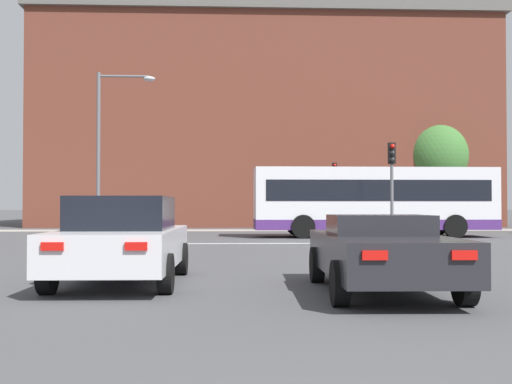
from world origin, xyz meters
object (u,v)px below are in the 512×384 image
bus_crossing_lead (373,200)px  pedestrian_walking_west (365,211)px  street_lamp_junction (109,136)px  pedestrian_waiting (104,214)px  car_roadster_right (381,252)px  traffic_light_far_right (335,184)px  pedestrian_walking_east (261,211)px  car_saloon_left (123,240)px  traffic_light_near_right (392,175)px

bus_crossing_lead → pedestrian_walking_west: 8.36m
street_lamp_junction → pedestrian_waiting: 9.36m
car_roadster_right → bus_crossing_lead: size_ratio=0.43×
bus_crossing_lead → traffic_light_far_right: size_ratio=2.78×
traffic_light_far_right → pedestrian_walking_east: bearing=167.4°
pedestrian_walking_west → car_roadster_right: bearing=-50.0°
street_lamp_junction → pedestrian_walking_west: size_ratio=3.92×
car_saloon_left → street_lamp_junction: 16.65m
street_lamp_junction → pedestrian_waiting: size_ratio=4.39×
bus_crossing_lead → street_lamp_junction: (-11.47, -0.53, 2.74)m
car_saloon_left → pedestrian_waiting: size_ratio=2.85×
traffic_light_near_right → car_roadster_right: bearing=-105.3°
street_lamp_junction → pedestrian_walking_west: street_lamp_junction is taller
bus_crossing_lead → pedestrian_walking_east: size_ratio=5.88×
car_roadster_right → pedestrian_walking_west: pedestrian_walking_west is taller
street_lamp_junction → car_saloon_left: bearing=-78.8°
traffic_light_far_right → pedestrian_walking_east: size_ratio=2.12×
traffic_light_far_right → traffic_light_near_right: 11.57m
street_lamp_junction → pedestrian_walking_east: 11.82m
pedestrian_waiting → traffic_light_near_right: bearing=43.7°
traffic_light_far_right → street_lamp_junction: street_lamp_junction is taller
street_lamp_junction → car_roadster_right: bearing=-66.7°
bus_crossing_lead → pedestrian_walking_west: bearing=170.2°
pedestrian_walking_east → car_roadster_right: bearing=-16.4°
car_saloon_left → traffic_light_near_right: 14.92m
car_roadster_right → traffic_light_far_right: (3.57, 25.37, 1.91)m
street_lamp_junction → pedestrian_walking_east: (6.99, 8.94, -3.31)m
car_roadster_right → traffic_light_far_right: 25.69m
traffic_light_far_right → street_lamp_junction: 13.77m
bus_crossing_lead → car_roadster_right: bearing=-12.6°
car_roadster_right → pedestrian_walking_west: (5.42, 26.09, 0.41)m
car_roadster_right → street_lamp_junction: (-7.47, 17.34, 3.71)m
traffic_light_far_right → pedestrian_waiting: traffic_light_far_right is taller
pedestrian_walking_east → pedestrian_walking_west: (5.91, -0.19, 0.01)m
car_saloon_left → traffic_light_far_right: bearing=72.8°
car_roadster_right → pedestrian_waiting: (-9.27, 25.86, 0.28)m
car_saloon_left → car_roadster_right: (4.31, -1.39, -0.13)m
traffic_light_far_right → pedestrian_walking_west: bearing=21.2°
traffic_light_far_right → street_lamp_junction: bearing=-144.0°
car_roadster_right → pedestrian_waiting: size_ratio=2.82×
car_saloon_left → car_roadster_right: size_ratio=1.01×
bus_crossing_lead → pedestrian_walking_east: 9.55m
car_saloon_left → pedestrian_walking_west: size_ratio=2.55×
car_roadster_right → pedestrian_walking_west: 26.65m
traffic_light_far_right → car_saloon_left: bearing=-108.2°
bus_crossing_lead → traffic_light_far_right: bearing=-176.7°
car_roadster_right → pedestrian_walking_west: size_ratio=2.52×
bus_crossing_lead → street_lamp_junction: 11.81m
pedestrian_walking_east → traffic_light_near_right: bearing=1.5°
street_lamp_junction → pedestrian_walking_east: size_ratio=3.96×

